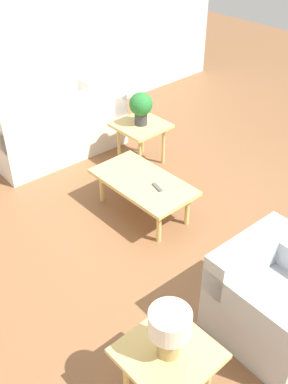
% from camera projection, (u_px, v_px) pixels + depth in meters
% --- Properties ---
extents(ground_plane, '(14.00, 14.00, 0.00)m').
position_uv_depth(ground_plane, '(188.00, 234.00, 4.66)').
color(ground_plane, brown).
extents(wall_right, '(0.12, 7.20, 2.70)m').
position_uv_depth(wall_right, '(18.00, 36.00, 5.70)').
color(wall_right, silver).
rests_on(wall_right, ground_plane).
extents(sofa, '(0.96, 1.75, 0.85)m').
position_uv_depth(sofa, '(57.00, 130.00, 5.83)').
color(sofa, silver).
rests_on(sofa, ground_plane).
extents(armchair, '(0.88, 0.86, 0.78)m').
position_uv_depth(armchair, '(271.00, 301.00, 3.53)').
color(armchair, '#A8ADB2').
rests_on(armchair, ground_plane).
extents(coffee_table, '(1.13, 0.61, 0.42)m').
position_uv_depth(coffee_table, '(143.00, 184.00, 4.75)').
color(coffee_table, tan).
rests_on(coffee_table, ground_plane).
extents(side_table_plant, '(0.58, 0.58, 0.55)m').
position_uv_depth(side_table_plant, '(141.00, 130.00, 5.52)').
color(side_table_plant, tan).
rests_on(side_table_plant, ground_plane).
extents(side_table_lamp, '(0.58, 0.58, 0.55)m').
position_uv_depth(side_table_lamp, '(168.00, 359.00, 2.94)').
color(side_table_lamp, tan).
rests_on(side_table_lamp, ground_plane).
extents(potted_plant, '(0.28, 0.28, 0.40)m').
position_uv_depth(potted_plant, '(141.00, 106.00, 5.34)').
color(potted_plant, '#333338').
rests_on(potted_plant, side_table_plant).
extents(table_lamp, '(0.27, 0.27, 0.38)m').
position_uv_depth(table_lamp, '(170.00, 328.00, 2.75)').
color(table_lamp, '#997F4C').
rests_on(table_lamp, side_table_lamp).
extents(remote_control, '(0.16, 0.08, 0.02)m').
position_uv_depth(remote_control, '(157.00, 187.00, 4.61)').
color(remote_control, '#4C4C51').
rests_on(remote_control, coffee_table).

